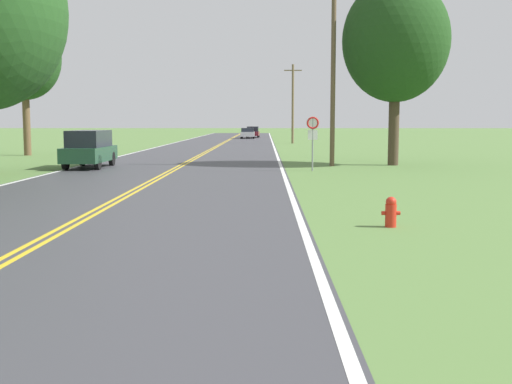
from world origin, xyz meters
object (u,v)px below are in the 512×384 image
(fire_hydrant, at_px, (391,212))
(tree_behind_sign, at_px, (396,41))
(car_silver_hatchback_mid_near, at_px, (248,133))
(tree_right_cluster, at_px, (24,58))
(car_maroon_sedan_mid_far, at_px, (253,132))
(traffic_sign, at_px, (313,130))
(car_dark_green_suv_approaching, at_px, (89,148))

(fire_hydrant, distance_m, tree_behind_sign, 20.93)
(fire_hydrant, distance_m, car_silver_hatchback_mid_near, 69.67)
(tree_behind_sign, xyz_separation_m, tree_right_cluster, (-22.62, 9.26, 0.03))
(car_maroon_sedan_mid_far, bearing_deg, tree_right_cluster, -15.50)
(car_silver_hatchback_mid_near, xyz_separation_m, car_maroon_sedan_mid_far, (0.59, 5.28, 0.03))
(traffic_sign, height_order, tree_right_cluster, tree_right_cluster)
(tree_behind_sign, bearing_deg, fire_hydrant, -101.37)
(traffic_sign, height_order, tree_behind_sign, tree_behind_sign)
(fire_hydrant, xyz_separation_m, car_dark_green_suv_approaching, (-11.40, 17.60, 0.63))
(traffic_sign, xyz_separation_m, car_dark_green_suv_approaching, (-10.85, 1.94, -0.93))
(tree_right_cluster, height_order, car_silver_hatchback_mid_near, tree_right_cluster)
(tree_right_cluster, relative_size, car_silver_hatchback_mid_near, 2.40)
(car_silver_hatchback_mid_near, relative_size, car_maroon_sedan_mid_far, 0.87)
(car_silver_hatchback_mid_near, bearing_deg, car_dark_green_suv_approaching, -6.94)
(car_dark_green_suv_approaching, distance_m, car_maroon_sedan_mid_far, 57.60)
(traffic_sign, relative_size, car_dark_green_suv_approaching, 0.54)
(traffic_sign, bearing_deg, car_maroon_sedan_mid_far, 93.71)
(tree_right_cluster, bearing_deg, tree_behind_sign, -22.26)
(tree_right_cluster, distance_m, car_maroon_sedan_mid_far, 48.36)
(fire_hydrant, height_order, car_maroon_sedan_mid_far, car_maroon_sedan_mid_far)
(traffic_sign, height_order, car_dark_green_suv_approaching, traffic_sign)
(fire_hydrant, distance_m, traffic_sign, 15.75)
(tree_right_cluster, bearing_deg, car_silver_hatchback_mid_near, 71.36)
(car_dark_green_suv_approaching, bearing_deg, tree_right_cluster, 32.35)
(traffic_sign, bearing_deg, fire_hydrant, -87.98)
(car_dark_green_suv_approaching, relative_size, car_silver_hatchback_mid_near, 1.21)
(car_silver_hatchback_mid_near, height_order, car_maroon_sedan_mid_far, car_maroon_sedan_mid_far)
(tree_behind_sign, relative_size, tree_right_cluster, 1.04)
(fire_hydrant, bearing_deg, car_silver_hatchback_mid_near, 94.09)
(traffic_sign, relative_size, tree_behind_sign, 0.26)
(traffic_sign, xyz_separation_m, car_maroon_sedan_mid_far, (-3.83, 59.11, -1.13))
(tree_behind_sign, height_order, car_dark_green_suv_approaching, tree_behind_sign)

